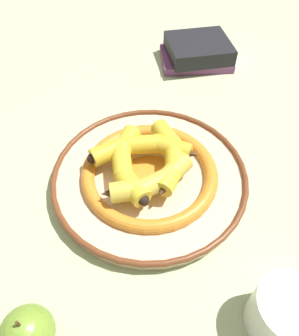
{
  "coord_description": "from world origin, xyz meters",
  "views": [
    {
      "loc": [
        -0.26,
        0.28,
        0.51
      ],
      "look_at": [
        -0.02,
        -0.04,
        0.04
      ],
      "focal_mm": 35.0,
      "sensor_mm": 36.0,
      "label": 1
    }
  ],
  "objects_px": {
    "banana_a": "(151,182)",
    "coffee_mug": "(287,312)",
    "decorative_bowl": "(150,176)",
    "apple": "(28,333)",
    "banana_c": "(143,148)",
    "book_stack": "(198,52)",
    "banana_d": "(127,162)",
    "banana_b": "(170,157)"
  },
  "relations": [
    {
      "from": "banana_a",
      "to": "coffee_mug",
      "type": "relative_size",
      "value": 1.21
    },
    {
      "from": "decorative_bowl",
      "to": "apple",
      "type": "xyz_separation_m",
      "value": [
        -0.04,
        0.32,
        0.02
      ]
    },
    {
      "from": "banana_c",
      "to": "book_stack",
      "type": "xyz_separation_m",
      "value": [
        0.12,
        -0.4,
        -0.03
      ]
    },
    {
      "from": "book_stack",
      "to": "apple",
      "type": "xyz_separation_m",
      "value": [
        -0.2,
        0.74,
        0.01
      ]
    },
    {
      "from": "banana_d",
      "to": "apple",
      "type": "relative_size",
      "value": 1.8
    },
    {
      "from": "banana_c",
      "to": "banana_b",
      "type": "bearing_deg",
      "value": 149.95
    },
    {
      "from": "banana_a",
      "to": "banana_c",
      "type": "bearing_deg",
      "value": 70.87
    },
    {
      "from": "banana_c",
      "to": "book_stack",
      "type": "height_order",
      "value": "banana_c"
    },
    {
      "from": "banana_d",
      "to": "coffee_mug",
      "type": "relative_size",
      "value": 1.08
    },
    {
      "from": "decorative_bowl",
      "to": "coffee_mug",
      "type": "xyz_separation_m",
      "value": [
        -0.3,
        0.09,
        0.02
      ]
    },
    {
      "from": "banana_d",
      "to": "coffee_mug",
      "type": "height_order",
      "value": "coffee_mug"
    },
    {
      "from": "banana_c",
      "to": "apple",
      "type": "xyz_separation_m",
      "value": [
        -0.08,
        0.34,
        -0.02
      ]
    },
    {
      "from": "decorative_bowl",
      "to": "banana_b",
      "type": "distance_m",
      "value": 0.06
    },
    {
      "from": "banana_b",
      "to": "banana_d",
      "type": "height_order",
      "value": "same"
    },
    {
      "from": "decorative_bowl",
      "to": "banana_c",
      "type": "xyz_separation_m",
      "value": [
        0.03,
        -0.02,
        0.04
      ]
    },
    {
      "from": "banana_b",
      "to": "banana_d",
      "type": "relative_size",
      "value": 1.05
    },
    {
      "from": "book_stack",
      "to": "banana_d",
      "type": "bearing_deg",
      "value": -118.02
    },
    {
      "from": "banana_d",
      "to": "banana_a",
      "type": "bearing_deg",
      "value": 35.61
    },
    {
      "from": "book_stack",
      "to": "apple",
      "type": "relative_size",
      "value": 2.72
    },
    {
      "from": "banana_a",
      "to": "banana_c",
      "type": "distance_m",
      "value": 0.08
    },
    {
      "from": "banana_c",
      "to": "decorative_bowl",
      "type": "bearing_deg",
      "value": 104.15
    },
    {
      "from": "coffee_mug",
      "to": "apple",
      "type": "height_order",
      "value": "apple"
    },
    {
      "from": "decorative_bowl",
      "to": "apple",
      "type": "bearing_deg",
      "value": 97.8
    },
    {
      "from": "banana_b",
      "to": "banana_c",
      "type": "xyz_separation_m",
      "value": [
        0.06,
        0.01,
        0.0
      ]
    },
    {
      "from": "banana_a",
      "to": "apple",
      "type": "height_order",
      "value": "apple"
    },
    {
      "from": "coffee_mug",
      "to": "decorative_bowl",
      "type": "bearing_deg",
      "value": 84.47
    },
    {
      "from": "banana_c",
      "to": "banana_a",
      "type": "bearing_deg",
      "value": 95.97
    },
    {
      "from": "decorative_bowl",
      "to": "banana_c",
      "type": "distance_m",
      "value": 0.05
    },
    {
      "from": "coffee_mug",
      "to": "apple",
      "type": "bearing_deg",
      "value": 142.56
    },
    {
      "from": "banana_d",
      "to": "decorative_bowl",
      "type": "bearing_deg",
      "value": 81.58
    },
    {
      "from": "banana_b",
      "to": "banana_d",
      "type": "distance_m",
      "value": 0.08
    },
    {
      "from": "apple",
      "to": "decorative_bowl",
      "type": "bearing_deg",
      "value": -82.2
    },
    {
      "from": "banana_d",
      "to": "book_stack",
      "type": "distance_m",
      "value": 0.46
    },
    {
      "from": "banana_c",
      "to": "apple",
      "type": "bearing_deg",
      "value": 60.66
    },
    {
      "from": "book_stack",
      "to": "banana_a",
      "type": "bearing_deg",
      "value": -111.33
    },
    {
      "from": "banana_a",
      "to": "book_stack",
      "type": "relative_size",
      "value": 0.74
    },
    {
      "from": "banana_b",
      "to": "banana_c",
      "type": "bearing_deg",
      "value": 63.98
    },
    {
      "from": "banana_b",
      "to": "apple",
      "type": "relative_size",
      "value": 1.89
    },
    {
      "from": "banana_d",
      "to": "apple",
      "type": "bearing_deg",
      "value": -31.66
    },
    {
      "from": "coffee_mug",
      "to": "banana_d",
      "type": "bearing_deg",
      "value": 90.04
    },
    {
      "from": "banana_a",
      "to": "apple",
      "type": "bearing_deg",
      "value": -154.06
    },
    {
      "from": "book_stack",
      "to": "coffee_mug",
      "type": "height_order",
      "value": "coffee_mug"
    }
  ]
}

